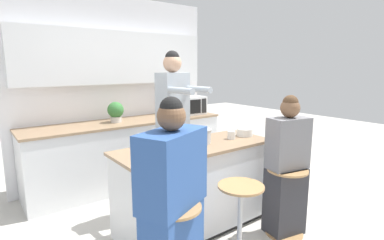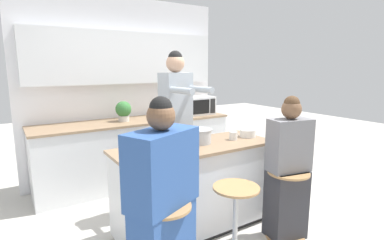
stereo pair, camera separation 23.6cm
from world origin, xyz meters
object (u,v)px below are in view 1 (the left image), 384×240
Objects in this scene: kitchen_island at (196,187)px; coffee_cup_near at (171,149)px; person_cooking at (174,131)px; potted_plant at (116,111)px; bar_stool_center at (240,217)px; bar_stool_rightmost at (286,197)px; cooking_pot at (199,136)px; person_seated_near at (286,172)px; banana_bunch at (140,150)px; microwave at (188,105)px; coffee_cup_far at (231,135)px; person_wrapped_blanket at (172,205)px; fruit_bowl at (245,132)px.

kitchen_island is 14.26× the size of coffee_cup_near.
person_cooking is 1.11m from potted_plant.
coffee_cup_near is at bearing 123.82° from bar_stool_center.
cooking_pot reaches higher than bar_stool_rightmost.
banana_bunch is (-1.26, 0.70, 0.29)m from person_seated_near.
microwave is (0.96, 1.02, 0.12)m from person_cooking.
potted_plant is at bearing 112.17° from coffee_cup_far.
microwave is (1.03, 2.16, 0.68)m from bar_stool_center.
bar_stool_center is 0.46× the size of person_wrapped_blanket.
coffee_cup_far is at bearing -6.82° from banana_bunch.
person_seated_near is (0.62, -1.11, -0.31)m from person_cooking.
person_cooking reaches higher than microwave.
coffee_cup_near is at bearing -174.98° from coffee_cup_far.
bar_stool_rightmost is 0.49× the size of person_seated_near.
bar_stool_rightmost is 0.37× the size of person_cooking.
person_seated_near reaches higher than banana_bunch.
coffee_cup_far is at bearing -60.05° from person_cooking.
person_wrapped_blanket is at bearing -156.87° from fruit_bowl.
person_wrapped_blanket is (-0.68, -0.60, 0.24)m from kitchen_island.
bar_stool_center is at bearing -56.18° from coffee_cup_near.
cooking_pot is 1.25× the size of potted_plant.
kitchen_island is 3.31× the size of microwave.
bar_stool_center is at bearing -165.09° from person_seated_near.
microwave is at bearing 41.69° from banana_bunch.
kitchen_island is at bearing 151.15° from person_seated_near.
kitchen_island is at bearing 177.14° from coffee_cup_far.
microwave is at bearing -2.40° from potted_plant.
person_seated_near is at bearing -40.73° from kitchen_island.
person_seated_near is 7.77× the size of banana_bunch.
cooking_pot is at bearing 83.14° from bar_stool_center.
potted_plant is at bearing 75.16° from banana_bunch.
bar_stool_center is at bearing -127.97° from coffee_cup_far.
kitchen_island is 0.94m from person_seated_near.
cooking_pot is (0.08, 0.69, 0.59)m from bar_stool_center.
bar_stool_rightmost is 3.84× the size of fruit_bowl.
person_wrapped_blanket is at bearing -139.27° from cooking_pot.
person_seated_near is 4.04× the size of cooking_pot.
cooking_pot is at bearing -80.26° from potted_plant.
coffee_cup_far is (-0.23, -0.02, 0.00)m from fruit_bowl.
person_seated_near is at bearing -25.40° from coffee_cup_near.
bar_stool_rightmost is at bearing -116.79° from person_seated_near.
banana_bunch is at bearing 162.95° from person_seated_near.
banana_bunch is at bearing 175.15° from fruit_bowl.
coffee_cup_far reaches higher than bar_stool_center.
person_wrapped_blanket is at bearing -128.85° from microwave.
coffee_cup_far is (1.16, 0.57, 0.26)m from person_wrapped_blanket.
bar_stool_rightmost is 1.29m from coffee_cup_near.
person_seated_near is 1.47m from banana_bunch.
microwave reaches higher than kitchen_island.
kitchen_island is 1.17× the size of person_seated_near.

